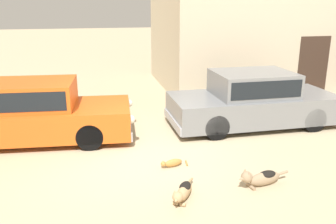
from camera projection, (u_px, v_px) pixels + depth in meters
The scene contains 6 objects.
ground_plane at pixel (138, 157), 7.76m from camera, with size 80.00×80.00×0.00m, color tan.
parked_sedan_nearest at pixel (31, 112), 8.50m from camera, with size 4.82×2.09×1.43m.
parked_sedan_second at pixel (253, 99), 9.56m from camera, with size 4.53×1.85×1.45m.
stray_dog_spotted at pixel (183, 191), 6.07m from camera, with size 0.58×0.91×0.32m.
stray_dog_tan at pixel (261, 178), 6.49m from camera, with size 1.07×0.34×0.38m.
stray_cat at pixel (172, 163), 7.27m from camera, with size 0.59×0.27×0.17m.
Camera 1 is at (-0.86, -7.12, 3.19)m, focal length 38.67 mm.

